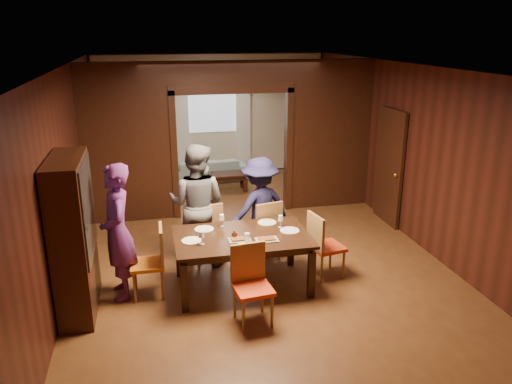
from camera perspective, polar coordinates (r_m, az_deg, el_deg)
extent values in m
plane|color=#573018|center=(8.40, -0.69, -5.99)|extent=(9.00, 9.00, 0.00)
cube|color=silver|center=(7.68, -0.77, 14.16)|extent=(5.50, 9.00, 0.02)
cube|color=black|center=(12.27, -5.06, 8.77)|extent=(5.50, 0.02, 2.90)
cube|color=black|center=(7.85, -20.79, 2.31)|extent=(0.02, 9.00, 2.90)
cube|color=black|center=(8.88, 16.99, 4.43)|extent=(0.02, 9.00, 2.90)
cube|color=black|center=(9.38, -14.37, 3.79)|extent=(1.65, 0.15, 2.40)
cube|color=black|center=(10.00, 8.29, 5.04)|extent=(1.65, 0.15, 2.40)
cube|color=black|center=(9.27, -2.82, 13.27)|extent=(5.50, 0.15, 0.50)
cube|color=beige|center=(12.24, -5.04, 8.75)|extent=(5.40, 0.04, 2.85)
imported|color=#582366|center=(6.75, -15.54, -4.45)|extent=(0.53, 0.73, 1.83)
imported|color=#5B5D63|center=(7.54, -6.76, -1.40)|extent=(1.11, 1.02, 1.86)
imported|color=#1A193E|center=(7.72, 0.43, -1.81)|extent=(1.17, 0.91, 1.60)
imported|color=#8CB0B7|center=(11.86, -5.58, 2.56)|extent=(1.86, 0.83, 0.53)
imported|color=black|center=(6.85, -1.09, -4.47)|extent=(0.33, 0.33, 0.08)
cube|color=black|center=(6.96, -1.57, -7.89)|extent=(1.84, 1.14, 0.76)
cube|color=black|center=(11.09, -3.02, 1.17)|extent=(0.80, 0.50, 0.40)
cube|color=black|center=(6.55, -20.14, -4.84)|extent=(0.40, 1.20, 2.00)
cube|color=black|center=(9.37, 15.04, 2.78)|extent=(0.06, 0.90, 2.10)
cube|color=silver|center=(12.17, -5.05, 9.88)|extent=(1.20, 0.03, 1.30)
cube|color=white|center=(12.13, -8.51, 7.57)|extent=(0.35, 0.06, 2.40)
cube|color=white|center=(12.32, -1.48, 7.93)|extent=(0.35, 0.06, 2.40)
cylinder|color=white|center=(6.69, -7.36, -5.53)|extent=(0.27, 0.27, 0.01)
cylinder|color=silver|center=(7.04, -5.95, -4.24)|extent=(0.27, 0.27, 0.01)
cylinder|color=silver|center=(7.24, 1.26, -3.50)|extent=(0.27, 0.27, 0.01)
cylinder|color=silver|center=(6.97, 3.87, -4.41)|extent=(0.27, 0.27, 0.01)
cylinder|color=silver|center=(6.46, -1.22, -6.28)|extent=(0.27, 0.27, 0.01)
cube|color=slate|center=(6.65, -1.89, -5.42)|extent=(0.30, 0.20, 0.04)
cube|color=gray|center=(6.65, 1.24, -5.41)|extent=(0.30, 0.20, 0.04)
cylinder|color=white|center=(6.55, -1.03, -5.31)|extent=(0.07, 0.07, 0.14)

